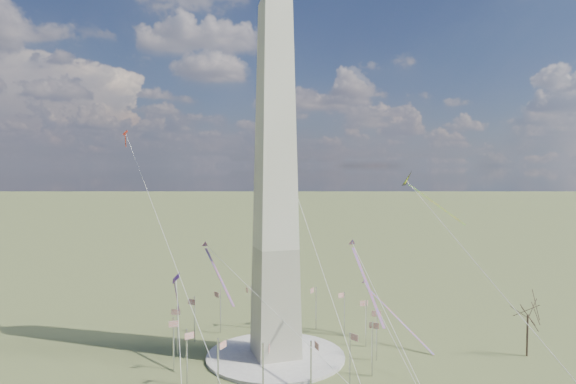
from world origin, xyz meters
name	(u,v)px	position (x,y,z in m)	size (l,w,h in m)	color
ground	(276,358)	(0.00, 0.00, 0.00)	(2000.00, 2000.00, 0.00)	#545D2E
plaza	(276,356)	(0.00, 0.00, 0.40)	(36.00, 36.00, 0.80)	beige
washington_monument	(275,173)	(0.00, 0.00, 47.95)	(15.56, 15.56, 100.00)	#A9A28D
flagpole_ring	(276,330)	(0.00, 0.00, 7.27)	(54.40, 54.40, 13.00)	silver
tree_near	(528,312)	(62.97, -19.47, 11.84)	(9.49, 9.49, 16.60)	#4E3B2F
kite_delta_black	(410,184)	(40.92, 2.49, 44.83)	(16.17, 15.46, 15.00)	black
kite_diamond_purple	(176,282)	(-25.21, -0.36, 21.74)	(1.96, 3.13, 9.81)	#471972
kite_streamer_left	(362,270)	(13.89, -21.70, 26.33)	(4.22, 21.96, 15.11)	#EB4B25
kite_streamer_mid	(215,266)	(-15.52, 1.36, 24.70)	(5.04, 18.68, 12.95)	#EB4B25
kite_streamer_right	(386,305)	(33.64, 2.82, 10.19)	(11.34, 22.70, 16.69)	#EB4B25
kite_small_red	(125,134)	(-36.09, 34.08, 59.19)	(1.59, 1.90, 5.06)	#F73D1D
kite_small_white	(260,85)	(8.77, 48.29, 77.81)	(1.37, 1.63, 4.35)	white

